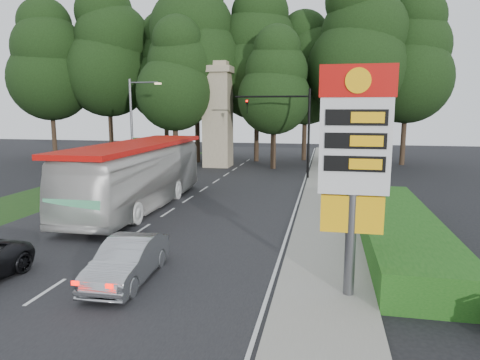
% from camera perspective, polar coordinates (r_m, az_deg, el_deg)
% --- Properties ---
extents(ground, '(120.00, 120.00, 0.00)m').
position_cam_1_polar(ground, '(14.64, -25.62, -14.14)').
color(ground, black).
rests_on(ground, ground).
extents(road_surface, '(14.00, 80.00, 0.02)m').
position_cam_1_polar(road_surface, '(24.74, -8.76, -3.78)').
color(road_surface, black).
rests_on(road_surface, ground).
extents(sidewalk_right, '(3.00, 80.00, 0.12)m').
position_cam_1_polar(sidewalk_right, '(23.26, 11.37, -4.58)').
color(sidewalk_right, gray).
rests_on(sidewalk_right, ground).
extents(grass_verge_left, '(5.00, 50.00, 0.02)m').
position_cam_1_polar(grass_verge_left, '(34.19, -20.34, -0.59)').
color(grass_verge_left, '#193814').
rests_on(grass_verge_left, ground).
extents(hedge, '(3.00, 14.00, 1.20)m').
position_cam_1_polar(hedge, '(19.50, 20.27, -6.09)').
color(hedge, '#194D14').
rests_on(hedge, ground).
extents(gas_station_pylon, '(2.10, 0.45, 6.85)m').
position_cam_1_polar(gas_station_pylon, '(12.66, 15.02, 3.77)').
color(gas_station_pylon, '#59595E').
rests_on(gas_station_pylon, ground).
extents(traffic_signal_mast, '(6.10, 0.35, 7.20)m').
position_cam_1_polar(traffic_signal_mast, '(34.70, 6.99, 7.82)').
color(traffic_signal_mast, black).
rests_on(traffic_signal_mast, ground).
extents(streetlight_signs, '(2.75, 0.98, 8.00)m').
position_cam_1_polar(streetlight_signs, '(36.06, -13.95, 7.30)').
color(streetlight_signs, '#59595E').
rests_on(streetlight_signs, ground).
extents(monument, '(3.00, 3.00, 10.05)m').
position_cam_1_polar(monument, '(41.90, -2.98, 8.74)').
color(monument, gray).
rests_on(monument, ground).
extents(tree_far_west, '(8.96, 8.96, 17.60)m').
position_cam_1_polar(tree_far_west, '(53.38, -24.13, 14.11)').
color(tree_far_west, '#2D2116').
rests_on(tree_far_west, ground).
extents(tree_west_mid, '(9.80, 9.80, 19.25)m').
position_cam_1_polar(tree_west_mid, '(52.06, -17.28, 15.75)').
color(tree_west_mid, '#2D2116').
rests_on(tree_west_mid, ground).
extents(tree_west_near, '(8.40, 8.40, 16.50)m').
position_cam_1_polar(tree_west_near, '(51.20, -9.99, 14.25)').
color(tree_west_near, '#2D2116').
rests_on(tree_west_near, ground).
extents(tree_center_left, '(10.08, 10.08, 19.80)m').
position_cam_1_polar(tree_center_left, '(46.04, -5.88, 17.41)').
color(tree_center_left, '#2D2116').
rests_on(tree_center_left, ground).
extents(tree_center_right, '(9.24, 9.24, 18.15)m').
position_cam_1_polar(tree_center_right, '(46.49, 2.28, 16.12)').
color(tree_center_right, '#2D2116').
rests_on(tree_center_right, ground).
extents(tree_east_near, '(8.12, 8.12, 15.95)m').
position_cam_1_polar(tree_east_near, '(47.81, 8.78, 14.23)').
color(tree_east_near, '#2D2116').
rests_on(tree_east_near, ground).
extents(tree_east_mid, '(9.52, 9.52, 18.70)m').
position_cam_1_polar(tree_east_mid, '(44.03, 15.37, 16.62)').
color(tree_east_mid, '#2D2116').
rests_on(tree_east_mid, ground).
extents(tree_far_east, '(8.68, 8.68, 17.05)m').
position_cam_1_polar(tree_far_east, '(46.45, 21.52, 14.67)').
color(tree_far_east, '#2D2116').
rests_on(tree_far_east, ground).
extents(tree_monument_left, '(7.28, 7.28, 14.30)m').
position_cam_1_polar(tree_monument_left, '(42.23, -8.79, 13.50)').
color(tree_monument_left, '#2D2116').
rests_on(tree_monument_left, ground).
extents(tree_monument_right, '(6.72, 6.72, 13.20)m').
position_cam_1_polar(tree_monument_right, '(40.45, 4.56, 12.81)').
color(tree_monument_right, '#2D2116').
rests_on(tree_monument_right, ground).
extents(transit_bus, '(3.37, 13.48, 3.74)m').
position_cam_1_polar(transit_bus, '(25.06, -13.45, 0.58)').
color(transit_bus, silver).
rests_on(transit_bus, ground).
extents(sedan_silver, '(1.71, 4.36, 1.41)m').
position_cam_1_polar(sedan_silver, '(14.79, -14.76, -10.31)').
color(sedan_silver, '#9B9EA3').
rests_on(sedan_silver, ground).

